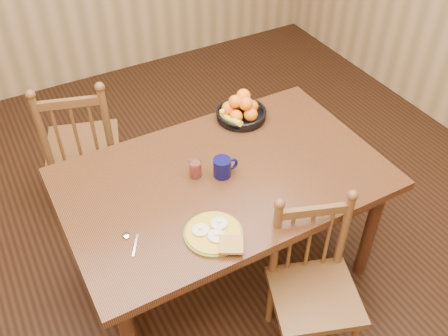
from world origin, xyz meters
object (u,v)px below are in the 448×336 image
dining_table (224,188)px  chair_far (83,146)px  fruit_bowl (241,110)px  coffee_mug (223,167)px  chair_near (313,287)px  breakfast_plate (214,233)px

dining_table → chair_far: bearing=118.0°
fruit_bowl → dining_table: bearing=-130.0°
dining_table → coffee_mug: (-0.00, 0.01, 0.14)m
chair_near → coffee_mug: size_ratio=6.66×
chair_near → fruit_bowl: size_ratio=3.07×
coffee_mug → fruit_bowl: bearing=49.3°
breakfast_plate → fruit_bowl: 0.89m
chair_far → breakfast_plate: chair_far is taller
chair_far → fruit_bowl: 1.03m
dining_table → coffee_mug: size_ratio=11.98×
fruit_bowl → chair_far: bearing=146.0°
chair_far → breakfast_plate: size_ratio=3.18×
dining_table → chair_far: 1.07m
chair_far → coffee_mug: bearing=135.3°
dining_table → fruit_bowl: bearing=50.0°
dining_table → chair_near: size_ratio=1.80×
coffee_mug → fruit_bowl: 0.49m
chair_far → chair_near: (0.65, -1.52, -0.04)m
breakfast_plate → coffee_mug: coffee_mug is taller
chair_near → breakfast_plate: (-0.38, 0.27, 0.33)m
breakfast_plate → dining_table: bearing=54.9°
breakfast_plate → fruit_bowl: bearing=52.2°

